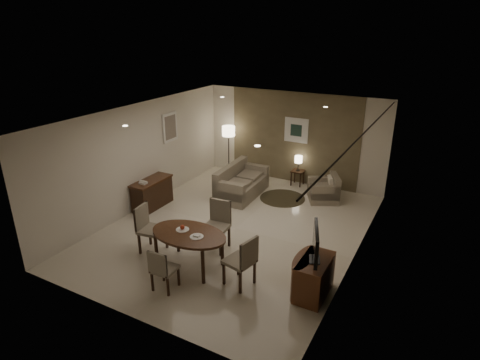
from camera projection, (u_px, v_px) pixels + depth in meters
The scene contains 31 objects.
room_shell at pixel (244, 169), 9.28m from camera, with size 5.50×7.00×2.70m.
taupe_accent at pixel (293, 138), 11.80m from camera, with size 3.96×0.03×2.70m, color #706245.
curtain_wall at pixel (356, 199), 7.77m from camera, with size 0.08×6.70×2.58m, color beige, non-canonical shape.
curtain_rod at pixel (364, 133), 7.29m from camera, with size 0.03×0.03×6.80m, color black.
art_back_frame at pixel (296, 130), 11.65m from camera, with size 0.72×0.03×0.72m, color silver.
art_back_canvas at pixel (296, 130), 11.63m from camera, with size 0.34×0.01×0.34m, color #1C3329.
art_left_frame at pixel (170, 127), 10.96m from camera, with size 0.03×0.60×0.80m, color silver.
art_left_canvas at pixel (170, 127), 10.95m from camera, with size 0.01×0.46×0.64m, color gray.
downlight_nl at pixel (125, 126), 7.61m from camera, with size 0.10×0.10×0.01m, color white.
downlight_nr at pixel (258, 146), 6.37m from camera, with size 0.10×0.10×0.01m, color white.
downlight_fl at pixel (222, 97), 10.56m from camera, with size 0.10×0.10×0.01m, color white.
downlight_fr at pixel (326, 107), 9.32m from camera, with size 0.10×0.10×0.01m, color white.
console_desk at pixel (152, 194), 10.41m from camera, with size 0.48×1.20×0.75m, color #4C2E18, non-canonical shape.
telephone at pixel (143, 182), 10.01m from camera, with size 0.20×0.14×0.09m, color white, non-canonical shape.
tv_cabinet at pixel (314, 277), 7.02m from camera, with size 0.48×0.90×0.70m, color brown, non-canonical shape.
flat_tv at pixel (316, 244), 6.79m from camera, with size 0.06×0.88×0.60m, color black, non-canonical shape.
dining_table at pixel (190, 250), 7.84m from camera, with size 1.57×0.98×0.74m, color #4C2E18, non-canonical shape.
chair_near at pixel (165, 268), 7.16m from camera, with size 0.41×0.41×0.84m, color gray, non-canonical shape.
chair_far at pixel (216, 227), 8.39m from camera, with size 0.51×0.51×1.05m, color gray, non-canonical shape.
chair_left at pixel (152, 229), 8.33m from camera, with size 0.49×0.49×1.01m, color gray, non-canonical shape.
chair_right at pixel (239, 260), 7.26m from camera, with size 0.48×0.48×1.00m, color gray, non-canonical shape.
plate_a at pixel (183, 230), 7.82m from camera, with size 0.26×0.26×0.02m, color white.
plate_b at pixel (197, 237), 7.56m from camera, with size 0.26×0.26×0.02m, color white.
fruit_apple at pixel (182, 227), 7.80m from camera, with size 0.09×0.09×0.09m, color #A02712.
napkin at pixel (197, 236), 7.55m from camera, with size 0.12×0.08×0.03m, color white.
round_rug at pixel (282, 198), 11.05m from camera, with size 1.24×1.24×0.01m, color #393320.
sofa at pixel (242, 181), 11.11m from camera, with size 0.89×1.79×0.84m, color gray, non-canonical shape.
armchair at pixel (323, 188), 10.82m from camera, with size 0.80×0.76×0.71m, color gray, non-canonical shape.
side_table at pixel (297, 178), 11.89m from camera, with size 0.35×0.35×0.45m, color #331C11, non-canonical shape.
table_lamp at pixel (298, 163), 11.72m from camera, with size 0.22×0.22×0.50m, color #FFEAC1, non-canonical shape.
floor_lamp at pixel (229, 151), 12.53m from camera, with size 0.40×0.40×1.56m, color #FFE5B7, non-canonical shape.
Camera 1 is at (4.07, -7.32, 4.51)m, focal length 30.00 mm.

